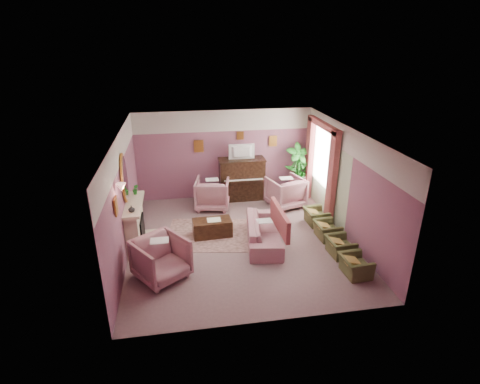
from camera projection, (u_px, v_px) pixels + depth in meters
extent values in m
cube|color=slate|center=(240.00, 240.00, 9.60)|extent=(5.50, 6.00, 0.01)
cube|color=silver|center=(240.00, 133.00, 8.53)|extent=(5.50, 6.00, 0.01)
cube|color=#6F4B67|center=(224.00, 155.00, 11.80)|extent=(5.50, 0.02, 2.80)
cube|color=#6F4B67|center=(269.00, 256.00, 6.33)|extent=(5.50, 0.02, 2.80)
cube|color=#6F4B67|center=(123.00, 197.00, 8.65)|extent=(0.02, 6.00, 2.80)
cube|color=#6F4B67|center=(347.00, 183.00, 9.49)|extent=(0.02, 6.00, 2.80)
cube|color=beige|center=(224.00, 121.00, 11.38)|extent=(5.50, 0.01, 0.65)
cube|color=#ADC09E|center=(326.00, 178.00, 10.79)|extent=(0.01, 3.00, 2.15)
cube|color=beige|center=(135.00, 226.00, 9.18)|extent=(0.30, 1.40, 1.10)
cube|color=black|center=(140.00, 231.00, 9.25)|extent=(0.18, 0.72, 0.68)
cube|color=#E95718|center=(142.00, 237.00, 9.33)|extent=(0.06, 0.54, 0.10)
cube|color=beige|center=(134.00, 204.00, 8.97)|extent=(0.40, 1.55, 0.07)
cube|color=beige|center=(145.00, 244.00, 9.42)|extent=(0.55, 1.50, 0.02)
ellipsoid|color=#BA7C30|center=(124.00, 178.00, 8.68)|extent=(0.04, 0.72, 1.20)
ellipsoid|color=silver|center=(125.00, 178.00, 8.69)|extent=(0.01, 0.60, 1.06)
cone|color=#FBAA9A|center=(121.00, 187.00, 7.67)|extent=(0.20, 0.20, 0.16)
cube|color=black|center=(242.00, 179.00, 11.87)|extent=(1.40, 0.60, 1.30)
cube|color=black|center=(244.00, 181.00, 11.53)|extent=(1.30, 0.12, 0.06)
cube|color=white|center=(244.00, 180.00, 11.51)|extent=(1.20, 0.08, 0.02)
cube|color=black|center=(242.00, 160.00, 11.62)|extent=(1.45, 0.65, 0.04)
imported|color=black|center=(242.00, 151.00, 11.46)|extent=(0.80, 0.12, 0.48)
cube|color=#BA7C30|center=(199.00, 146.00, 11.52)|extent=(0.30, 0.03, 0.38)
cube|color=#BA7C30|center=(273.00, 141.00, 11.85)|extent=(0.26, 0.03, 0.34)
cube|color=#BA7C30|center=(240.00, 136.00, 11.61)|extent=(0.22, 0.03, 0.26)
cube|color=#BA7C30|center=(116.00, 206.00, 7.44)|extent=(0.03, 0.28, 0.36)
cube|color=beige|center=(324.00, 155.00, 10.78)|extent=(0.03, 1.40, 1.80)
cube|color=#934244|center=(332.00, 179.00, 10.08)|extent=(0.16, 0.34, 2.60)
cube|color=#934244|center=(309.00, 158.00, 11.75)|extent=(0.16, 0.34, 2.60)
cube|color=#934244|center=(323.00, 125.00, 10.43)|extent=(0.16, 2.20, 0.16)
imported|color=#247F25|center=(135.00, 189.00, 9.40)|extent=(0.16, 0.16, 0.28)
imported|color=beige|center=(132.00, 209.00, 8.47)|extent=(0.16, 0.16, 0.16)
cube|color=gray|center=(215.00, 234.00, 9.89)|extent=(2.76, 2.18, 0.01)
cube|color=#311C0F|center=(212.00, 228.00, 9.76)|extent=(1.03, 0.55, 0.45)
cube|color=white|center=(214.00, 220.00, 9.68)|extent=(0.35, 0.28, 0.01)
imported|color=#AF7982|center=(264.00, 227.00, 9.39)|extent=(0.69, 2.07, 0.84)
cube|color=#934244|center=(280.00, 219.00, 9.38)|extent=(0.10, 1.57, 0.57)
imported|color=#AF7982|center=(212.00, 192.00, 11.27)|extent=(0.98, 0.98, 1.02)
imported|color=#AF7982|center=(286.00, 190.00, 11.39)|extent=(0.98, 0.98, 1.02)
imported|color=#AF7982|center=(161.00, 257.00, 7.94)|extent=(0.98, 0.98, 1.02)
imported|color=#4F552D|center=(355.00, 263.00, 8.12)|extent=(0.48, 0.68, 0.59)
imported|color=#4F552D|center=(340.00, 244.00, 8.87)|extent=(0.48, 0.68, 0.59)
imported|color=#4F552D|center=(327.00, 228.00, 9.62)|extent=(0.48, 0.68, 0.59)
imported|color=#4F552D|center=(316.00, 214.00, 10.36)|extent=(0.48, 0.68, 0.59)
cylinder|color=white|center=(299.00, 185.00, 12.24)|extent=(0.52, 0.52, 0.70)
imported|color=#247F25|center=(300.00, 170.00, 12.04)|extent=(0.30, 0.30, 0.34)
imported|color=#247F25|center=(304.00, 172.00, 11.98)|extent=(0.16, 0.16, 0.28)
cylinder|color=#935A39|center=(296.00, 192.00, 12.19)|extent=(0.34, 0.34, 0.34)
imported|color=#247F25|center=(298.00, 166.00, 11.84)|extent=(0.76, 0.76, 1.44)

